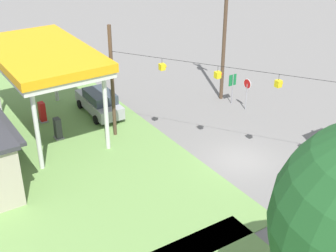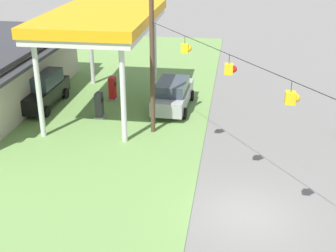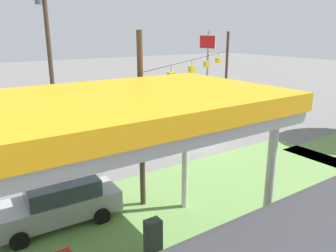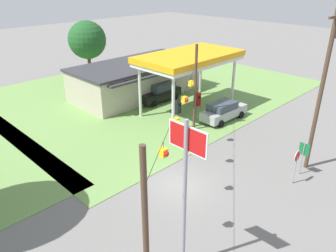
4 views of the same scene
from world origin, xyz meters
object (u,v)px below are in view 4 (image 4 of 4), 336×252
at_px(fuel_pump_far, 198,100).
at_px(car_at_pumps_rear, 160,92).
at_px(fuel_pump_near, 178,108).
at_px(stop_sign_roadside, 297,160).
at_px(route_sign, 303,153).
at_px(tree_behind_station, 87,40).
at_px(car_at_pumps_front, 223,111).
at_px(stop_sign_overhead, 186,169).
at_px(utility_pole_main, 323,84).
at_px(gas_station_store, 138,78).
at_px(gas_station_canopy, 189,59).

height_order(fuel_pump_far, car_at_pumps_rear, car_at_pumps_rear).
xyz_separation_m(fuel_pump_near, fuel_pump_far, (3.05, 0.00, 0.00)).
height_order(car_at_pumps_rear, stop_sign_roadside, stop_sign_roadside).
xyz_separation_m(fuel_pump_near, route_sign, (-1.87, -13.55, 0.99)).
bearing_deg(route_sign, tree_behind_station, 85.19).
distance_m(car_at_pumps_front, stop_sign_roadside, 11.10).
distance_m(fuel_pump_far, tree_behind_station, 17.53).
bearing_deg(stop_sign_overhead, route_sign, -2.12).
xyz_separation_m(fuel_pump_near, utility_pole_main, (-0.64, -13.47, 5.57)).
relative_size(fuel_pump_far, route_sign, 0.63).
distance_m(gas_station_store, fuel_pump_far, 7.96).
distance_m(stop_sign_roadside, stop_sign_overhead, 10.84).
distance_m(car_at_pumps_front, utility_pole_main, 11.15).
height_order(stop_sign_overhead, route_sign, stop_sign_overhead).
relative_size(gas_station_store, fuel_pump_far, 10.01).
bearing_deg(route_sign, gas_station_canopy, 75.94).
bearing_deg(fuel_pump_near, stop_sign_roadside, -103.63).
bearing_deg(tree_behind_station, route_sign, -94.81).
distance_m(gas_station_store, route_sign, 21.45).
bearing_deg(car_at_pumps_front, tree_behind_station, 95.69).
relative_size(car_at_pumps_front, route_sign, 2.13).
relative_size(gas_station_canopy, car_at_pumps_rear, 2.04).
height_order(fuel_pump_near, stop_sign_roadside, stop_sign_roadside).
distance_m(gas_station_store, fuel_pump_near, 7.86).
bearing_deg(gas_station_canopy, route_sign, -104.06).
xyz_separation_m(fuel_pump_far, route_sign, (-4.92, -13.55, 0.99)).
bearing_deg(car_at_pumps_rear, utility_pole_main, 84.01).
relative_size(car_at_pumps_front, stop_sign_overhead, 0.66).
xyz_separation_m(fuel_pump_far, tree_behind_station, (-2.37, 16.78, 4.46)).
xyz_separation_m(car_at_pumps_rear, utility_pole_main, (-1.99, -17.52, 5.24)).
xyz_separation_m(gas_station_store, utility_pole_main, (-1.92, -21.14, 4.42)).
relative_size(fuel_pump_near, car_at_pumps_front, 0.30).
bearing_deg(gas_station_canopy, fuel_pump_near, -179.94).
height_order(gas_station_store, utility_pole_main, utility_pole_main).
bearing_deg(car_at_pumps_front, fuel_pump_far, 77.87).
distance_m(car_at_pumps_rear, stop_sign_overhead, 23.14).
distance_m(gas_station_store, car_at_pumps_rear, 3.71).
bearing_deg(utility_pole_main, gas_station_canopy, 80.88).
relative_size(gas_station_canopy, fuel_pump_far, 6.93).
bearing_deg(car_at_pumps_front, utility_pole_main, -103.87).
bearing_deg(stop_sign_roadside, car_at_pumps_rear, -104.77).
xyz_separation_m(gas_station_store, stop_sign_overhead, (-14.83, -20.79, 3.54)).
bearing_deg(gas_station_store, gas_station_canopy, -88.22).
bearing_deg(car_at_pumps_front, gas_station_store, 95.63).
xyz_separation_m(gas_station_store, tree_behind_station, (-0.60, 9.11, 3.32)).
xyz_separation_m(fuel_pump_far, car_at_pumps_rear, (-1.70, 4.05, 0.33)).
distance_m(route_sign, tree_behind_station, 30.63).
distance_m(gas_station_canopy, tree_behind_station, 16.80).
height_order(fuel_pump_near, car_at_pumps_rear, car_at_pumps_rear).
bearing_deg(gas_station_store, utility_pole_main, -95.20).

